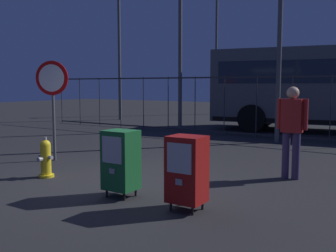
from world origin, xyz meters
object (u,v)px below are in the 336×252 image
Objects in this scene: stop_sign at (52,89)px; street_light_near_left at (180,4)px; fire_hydrant at (46,158)px; pedestrian at (292,127)px; newspaper_box_secondary at (187,169)px; street_light_far_left at (217,37)px; newspaper_box_primary at (121,160)px; street_light_far_right at (119,36)px.

street_light_near_left is (-0.53, 6.42, 2.99)m from stop_sign.
fire_hydrant is 0.45× the size of pedestrian.
newspaper_box_secondary is 0.13× the size of street_light_far_left.
stop_sign is (-3.11, 1.43, 1.03)m from newspaper_box_primary.
street_light_far_left is (-3.10, 14.81, 2.84)m from stop_sign.
street_light_near_left reaches higher than newspaper_box_secondary.
street_light_far_right is at bearing 129.48° from newspaper_box_primary.
pedestrian is at bearing 12.70° from stop_sign.
street_light_near_left reaches higher than street_light_far_left.
newspaper_box_primary is at bearing -24.79° from stop_sign.
street_light_far_left reaches higher than newspaper_box_secondary.
stop_sign is at bearing -58.64° from street_light_far_right.
street_light_far_right is (-2.37, -5.82, -0.42)m from street_light_far_left.
stop_sign is (-1.12, 1.18, 1.25)m from fire_hydrant.
street_light_far_right reaches higher than stop_sign.
newspaper_box_secondary is at bearing -58.66° from street_light_near_left.
street_light_near_left is (-1.65, 7.60, 4.24)m from fire_hydrant.
stop_sign is 0.32× the size of street_light_far_right.
newspaper_box_primary is 0.46× the size of stop_sign.
stop_sign reaches higher than pedestrian.
street_light_far_right reaches higher than fire_hydrant.
pedestrian is 8.46m from street_light_near_left.
pedestrian is (4.97, 1.12, -0.65)m from stop_sign.
stop_sign is at bearing -78.18° from street_light_far_left.
stop_sign is 1.34× the size of pedestrian.
newspaper_box_primary is 13.93m from street_light_far_right.
newspaper_box_secondary is 14.70m from street_light_far_right.
street_light_far_right is (-8.58, 10.42, 3.45)m from newspaper_box_primary.
fire_hydrant is 0.09× the size of street_light_near_left.
fire_hydrant is at bearing -77.78° from street_light_near_left.
street_light_near_left reaches higher than street_light_far_right.
street_light_far_left is at bearing 114.38° from newspaper_box_secondary.
stop_sign reaches higher than fire_hydrant.
newspaper_box_secondary is (1.17, -0.03, 0.00)m from newspaper_box_primary.
stop_sign is 7.10m from street_light_near_left.
newspaper_box_primary is 3.57m from stop_sign.
street_light_far_left is at bearing 104.78° from fire_hydrant.
pedestrian is at bearing -59.49° from street_light_far_left.
fire_hydrant is 0.11× the size of street_light_far_right.
street_light_far_right is at bearing -112.18° from street_light_far_left.
street_light_far_right reaches higher than newspaper_box_primary.
newspaper_box_secondary is (3.16, -0.28, 0.22)m from fire_hydrant.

